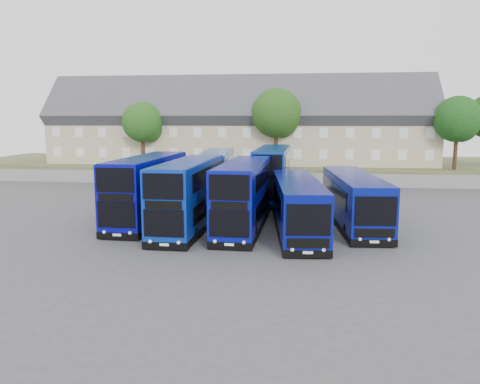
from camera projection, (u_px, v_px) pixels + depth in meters
name	position (u px, v px, depth m)	size (l,w,h in m)	color
ground	(228.00, 235.00, 30.80)	(120.00, 120.00, 0.00)	#424246
retaining_wall	(258.00, 179.00, 54.23)	(70.00, 0.40, 1.50)	slate
earth_bank	(264.00, 168.00, 64.00)	(80.00, 20.00, 2.00)	#434828
terrace_row	(239.00, 127.00, 59.58)	(48.00, 10.40, 11.20)	tan
dd_front_left	(148.00, 190.00, 34.81)	(3.02, 12.10, 4.79)	#07078A
dd_front_mid	(189.00, 196.00, 32.43)	(2.96, 11.89, 4.70)	#082A9E
dd_front_right	(244.00, 196.00, 32.35)	(3.04, 11.72, 4.63)	#080E92
dd_rear_left	(216.00, 176.00, 44.14)	(3.44, 11.58, 4.54)	#08369B
dd_rear_right	(273.00, 174.00, 44.43)	(3.11, 12.37, 4.89)	navy
coach_east_a	(297.00, 206.00, 31.54)	(3.93, 13.19, 3.56)	#060E7E
coach_east_b	(353.00, 200.00, 33.85)	(3.77, 13.36, 3.61)	#071282
tree_west	(144.00, 124.00, 55.99)	(4.80, 4.80, 7.65)	#382314
tree_mid	(278.00, 115.00, 54.42)	(5.76, 5.76, 9.18)	#382314
tree_east	(459.00, 121.00, 51.65)	(5.12, 5.12, 8.16)	#382314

